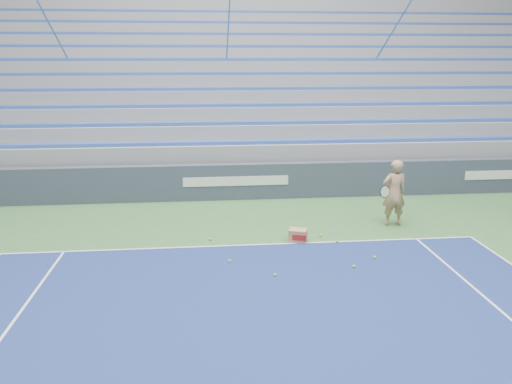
# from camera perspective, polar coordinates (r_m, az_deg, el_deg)

# --- Properties ---
(sponsor_barrier) EXTENTS (30.00, 0.32, 1.10)m
(sponsor_barrier) POSITION_cam_1_polar(r_m,az_deg,el_deg) (15.32, -2.32, 1.20)
(sponsor_barrier) COLOR #353E52
(sponsor_barrier) RESTS_ON ground
(bleachers) EXTENTS (31.00, 9.15, 7.30)m
(bleachers) POSITION_cam_1_polar(r_m,az_deg,el_deg) (20.66, -3.36, 9.89)
(bleachers) COLOR gray
(bleachers) RESTS_ON ground
(tennis_player) EXTENTS (0.93, 0.84, 1.73)m
(tennis_player) POSITION_cam_1_polar(r_m,az_deg,el_deg) (13.30, 15.49, -0.10)
(tennis_player) COLOR tan
(tennis_player) RESTS_ON ground
(ball_box) EXTENTS (0.50, 0.44, 0.31)m
(ball_box) POSITION_cam_1_polar(r_m,az_deg,el_deg) (11.89, 4.81, -4.99)
(ball_box) COLOR #A97D52
(ball_box) RESTS_ON ground
(tennis_ball_0) EXTENTS (0.07, 0.07, 0.07)m
(tennis_ball_0) POSITION_cam_1_polar(r_m,az_deg,el_deg) (11.22, 13.39, -7.28)
(tennis_ball_0) COLOR #A0D12A
(tennis_ball_0) RESTS_ON ground
(tennis_ball_1) EXTENTS (0.07, 0.07, 0.07)m
(tennis_ball_1) POSITION_cam_1_polar(r_m,az_deg,el_deg) (12.02, -5.23, -5.37)
(tennis_ball_1) COLOR #A0D12A
(tennis_ball_1) RESTS_ON ground
(tennis_ball_2) EXTENTS (0.07, 0.07, 0.07)m
(tennis_ball_2) POSITION_cam_1_polar(r_m,az_deg,el_deg) (12.31, 7.41, -4.95)
(tennis_ball_2) COLOR #A0D12A
(tennis_ball_2) RESTS_ON ground
(tennis_ball_3) EXTENTS (0.07, 0.07, 0.07)m
(tennis_ball_3) POSITION_cam_1_polar(r_m,az_deg,el_deg) (10.10, 2.17, -9.45)
(tennis_ball_3) COLOR #A0D12A
(tennis_ball_3) RESTS_ON ground
(tennis_ball_4) EXTENTS (0.07, 0.07, 0.07)m
(tennis_ball_4) POSITION_cam_1_polar(r_m,az_deg,el_deg) (11.99, 9.27, -5.58)
(tennis_ball_4) COLOR #A0D12A
(tennis_ball_4) RESTS_ON ground
(tennis_ball_5) EXTENTS (0.07, 0.07, 0.07)m
(tennis_ball_5) POSITION_cam_1_polar(r_m,az_deg,el_deg) (10.66, 11.13, -8.36)
(tennis_ball_5) COLOR #A0D12A
(tennis_ball_5) RESTS_ON ground
(tennis_ball_6) EXTENTS (0.07, 0.07, 0.07)m
(tennis_ball_6) POSITION_cam_1_polar(r_m,az_deg,el_deg) (10.76, -3.04, -7.87)
(tennis_ball_6) COLOR #A0D12A
(tennis_ball_6) RESTS_ON ground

